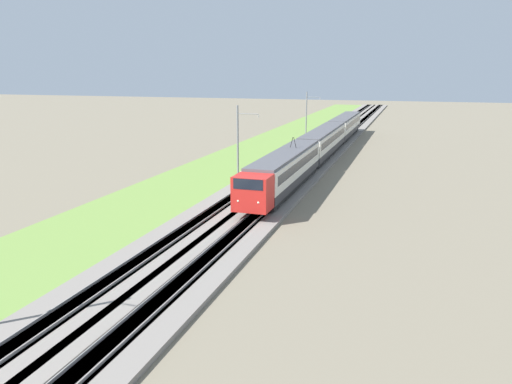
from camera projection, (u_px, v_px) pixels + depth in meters
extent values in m
cube|color=gray|center=(282.00, 165.00, 62.49)|extent=(240.00, 4.40, 0.30)
cube|color=gray|center=(312.00, 167.00, 61.36)|extent=(240.00, 4.40, 0.30)
cube|color=#4C4238|center=(282.00, 165.00, 62.49)|extent=(240.00, 1.57, 0.30)
cube|color=gray|center=(278.00, 163.00, 62.60)|extent=(240.00, 0.07, 0.15)
cube|color=gray|center=(286.00, 164.00, 62.28)|extent=(240.00, 0.07, 0.15)
cube|color=#4C4238|center=(312.00, 167.00, 61.36)|extent=(240.00, 1.57, 0.30)
cube|color=gray|center=(308.00, 165.00, 61.47)|extent=(240.00, 0.07, 0.15)
cube|color=gray|center=(316.00, 165.00, 61.15)|extent=(240.00, 0.07, 0.15)
cube|color=olive|center=(235.00, 163.00, 64.35)|extent=(240.00, 11.52, 0.12)
cube|color=red|center=(253.00, 193.00, 39.01)|extent=(2.38, 2.85, 2.74)
cube|color=black|center=(251.00, 182.00, 38.46)|extent=(1.71, 2.38, 0.82)
sphere|color=#F2EAC6|center=(238.00, 201.00, 38.30)|extent=(0.20, 0.20, 0.20)
sphere|color=#F2EAC6|center=(258.00, 203.00, 37.82)|extent=(0.20, 0.20, 0.20)
cube|color=#2D2D33|center=(286.00, 178.00, 49.02)|extent=(18.74, 2.97, 0.77)
cube|color=silver|center=(286.00, 164.00, 48.70)|extent=(18.74, 2.97, 1.97)
cube|color=black|center=(286.00, 163.00, 48.66)|extent=(17.24, 2.99, 0.83)
cube|color=#515156|center=(286.00, 153.00, 48.44)|extent=(18.74, 2.73, 0.25)
cube|color=black|center=(286.00, 185.00, 49.18)|extent=(17.80, 2.52, 0.55)
cylinder|color=black|center=(258.00, 201.00, 42.29)|extent=(0.86, 0.12, 0.86)
cylinder|color=black|center=(270.00, 202.00, 41.97)|extent=(0.86, 0.12, 0.86)
cube|color=#2D2D33|center=(323.00, 148.00, 68.03)|extent=(21.12, 2.97, 0.77)
cube|color=silver|center=(323.00, 138.00, 67.71)|extent=(21.12, 2.97, 1.97)
cube|color=black|center=(323.00, 137.00, 67.67)|extent=(19.43, 2.99, 0.83)
cube|color=#515156|center=(324.00, 130.00, 67.45)|extent=(21.12, 2.73, 0.25)
cube|color=black|center=(323.00, 153.00, 68.19)|extent=(20.06, 2.52, 0.55)
cube|color=#2D2D33|center=(345.00, 131.00, 88.15)|extent=(21.12, 2.97, 0.77)
cube|color=silver|center=(345.00, 123.00, 87.83)|extent=(21.12, 2.97, 1.97)
cube|color=black|center=(345.00, 122.00, 87.79)|extent=(19.43, 2.99, 0.83)
cube|color=#515156|center=(346.00, 117.00, 87.57)|extent=(21.12, 2.73, 0.25)
cube|color=black|center=(345.00, 134.00, 88.31)|extent=(20.06, 2.52, 0.55)
cylinder|color=black|center=(292.00, 142.00, 50.93)|extent=(0.06, 0.33, 1.08)
cylinder|color=black|center=(295.00, 143.00, 50.83)|extent=(0.06, 0.33, 1.08)
cube|color=black|center=(264.00, 212.00, 42.34)|extent=(0.10, 0.10, 0.00)
cylinder|color=slate|center=(238.00, 142.00, 55.25)|extent=(0.22, 0.22, 8.00)
cylinder|color=slate|center=(248.00, 114.00, 54.16)|extent=(0.08, 2.40, 0.08)
cylinder|color=#B2ADA8|center=(258.00, 116.00, 53.86)|extent=(0.10, 0.10, 0.30)
cylinder|color=slate|center=(306.00, 115.00, 88.90)|extent=(0.22, 0.22, 8.08)
cylinder|color=slate|center=(313.00, 97.00, 87.81)|extent=(0.08, 2.40, 0.08)
cylinder|color=#B2ADA8|center=(320.00, 98.00, 87.50)|extent=(0.10, 0.10, 0.30)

